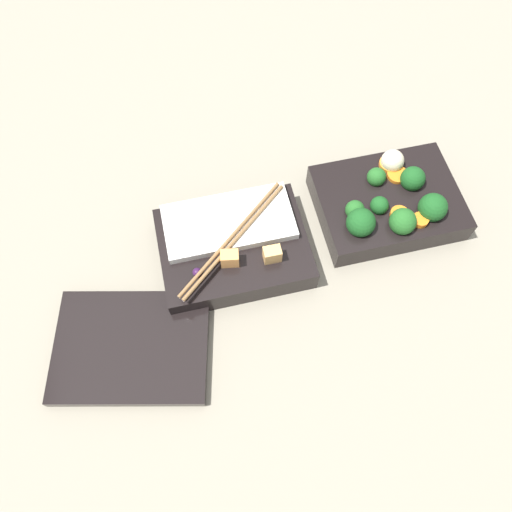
{
  "coord_description": "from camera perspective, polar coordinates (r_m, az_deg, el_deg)",
  "views": [
    {
      "loc": [
        0.16,
        0.32,
        0.64
      ],
      "look_at": [
        0.09,
        0.03,
        0.04
      ],
      "focal_mm": 35.0,
      "sensor_mm": 36.0,
      "label": 1
    }
  ],
  "objects": [
    {
      "name": "bento_tray_rice",
      "position": [
        0.7,
        -2.58,
        1.07
      ],
      "size": [
        0.2,
        0.15,
        0.06
      ],
      "color": "black",
      "rests_on": "ground_plane"
    },
    {
      "name": "bento_lid",
      "position": [
        0.68,
        -14.05,
        -10.0
      ],
      "size": [
        0.23,
        0.19,
        0.02
      ],
      "primitive_type": "cube",
      "rotation": [
        0.0,
        0.0,
        -0.22
      ],
      "color": "black",
      "rests_on": "ground_plane"
    },
    {
      "name": "bento_tray_vegetable",
      "position": [
        0.75,
        14.93,
        5.95
      ],
      "size": [
        0.2,
        0.15,
        0.07
      ],
      "color": "black",
      "rests_on": "ground_plane"
    },
    {
      "name": "ground_plane",
      "position": [
        0.73,
        6.43,
        1.94
      ],
      "size": [
        3.0,
        3.0,
        0.0
      ],
      "primitive_type": "plane",
      "color": "gray"
    }
  ]
}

